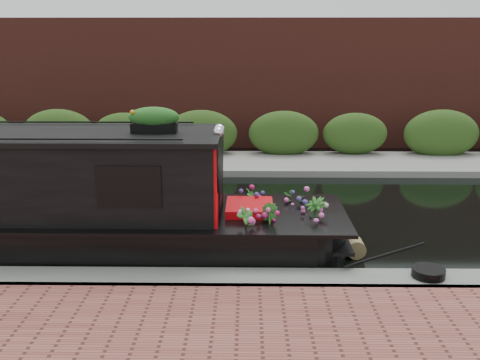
{
  "coord_description": "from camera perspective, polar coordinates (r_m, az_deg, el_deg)",
  "views": [
    {
      "loc": [
        1.22,
        -10.07,
        3.47
      ],
      "look_at": [
        1.09,
        -0.6,
        0.9
      ],
      "focal_mm": 40.0,
      "sensor_mm": 36.0,
      "label": 1
    }
  ],
  "objects": [
    {
      "name": "far_hedge",
      "position": [
        15.61,
        -3.71,
        2.28
      ],
      "size": [
        40.0,
        1.1,
        2.8
      ],
      "primitive_type": "cube",
      "color": "#2B4A18",
      "rests_on": "ground"
    },
    {
      "name": "rope_fender",
      "position": [
        8.93,
        12.14,
        -7.01
      ],
      "size": [
        0.31,
        0.34,
        0.31
      ],
      "primitive_type": "cylinder",
      "rotation": [
        1.57,
        0.0,
        0.0
      ],
      "color": "olive",
      "rests_on": "ground"
    },
    {
      "name": "coiled_mooring_rope",
      "position": [
        7.92,
        19.45,
        -9.29
      ],
      "size": [
        0.45,
        0.45,
        0.12
      ],
      "primitive_type": "cylinder",
      "color": "black",
      "rests_on": "near_bank_coping"
    },
    {
      "name": "ground",
      "position": [
        10.72,
        -5.8,
        -3.81
      ],
      "size": [
        80.0,
        80.0,
        0.0
      ],
      "primitive_type": "plane",
      "color": "black",
      "rests_on": "ground"
    },
    {
      "name": "near_bank_coping",
      "position": [
        7.71,
        -8.58,
        -11.78
      ],
      "size": [
        40.0,
        0.6,
        0.5
      ],
      "primitive_type": "cube",
      "color": "slate",
      "rests_on": "ground"
    },
    {
      "name": "far_brick_wall",
      "position": [
        17.66,
        -3.19,
        3.79
      ],
      "size": [
        40.0,
        1.0,
        8.0
      ],
      "primitive_type": "cube",
      "color": "#5D271F",
      "rests_on": "ground"
    },
    {
      "name": "far_bank_path",
      "position": [
        14.74,
        -3.98,
        1.5
      ],
      "size": [
        40.0,
        2.4,
        0.34
      ],
      "primitive_type": "cube",
      "color": "gray",
      "rests_on": "ground"
    }
  ]
}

